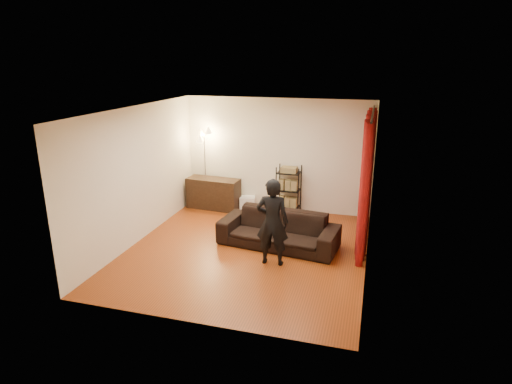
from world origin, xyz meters
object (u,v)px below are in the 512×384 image
(media_cabinet, at_px, (214,193))
(storage_boxes, at_px, (247,203))
(sofa, at_px, (278,230))
(person, at_px, (272,222))
(floor_lamp, at_px, (205,169))
(wire_shelf, at_px, (289,190))

(media_cabinet, relative_size, storage_boxes, 3.48)
(media_cabinet, bearing_deg, sofa, -36.18)
(person, distance_m, floor_lamp, 3.51)
(sofa, xyz_separation_m, floor_lamp, (-2.28, 1.83, 0.63))
(wire_shelf, relative_size, floor_lamp, 0.60)
(sofa, xyz_separation_m, media_cabinet, (-2.05, 1.75, 0.04))
(floor_lamp, bearing_deg, wire_shelf, 2.07)
(person, bearing_deg, media_cabinet, -54.02)
(sofa, height_order, floor_lamp, floor_lamp)
(storage_boxes, bearing_deg, wire_shelf, -1.92)
(floor_lamp, bearing_deg, storage_boxes, 6.06)
(storage_boxes, relative_size, wire_shelf, 0.32)
(person, xyz_separation_m, floor_lamp, (-2.34, 2.61, 0.17))
(storage_boxes, bearing_deg, sofa, -57.44)
(storage_boxes, bearing_deg, person, -64.39)
(person, xyz_separation_m, wire_shelf, (-0.26, 2.68, -0.22))
(media_cabinet, bearing_deg, floor_lamp, 166.04)
(person, xyz_separation_m, storage_boxes, (-1.30, 2.72, -0.64))
(sofa, relative_size, floor_lamp, 1.20)
(wire_shelf, bearing_deg, media_cabinet, 168.31)
(sofa, distance_m, person, 0.90)
(sofa, bearing_deg, storage_boxes, 129.77)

